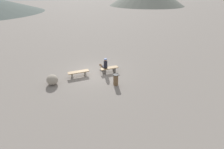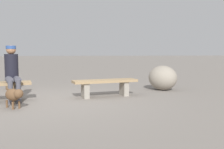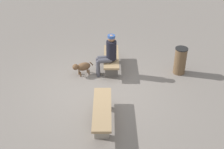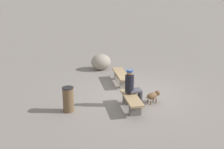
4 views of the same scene
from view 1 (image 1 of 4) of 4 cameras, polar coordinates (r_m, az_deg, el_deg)
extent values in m
cube|color=gray|center=(14.30, -6.01, 0.52)|extent=(210.00, 210.00, 0.06)
cube|color=gray|center=(13.74, -13.60, -0.31)|extent=(0.18, 0.37, 0.38)
cube|color=gray|center=(13.88, -9.24, 0.44)|extent=(0.18, 0.37, 0.38)
cube|color=#A3845B|center=(13.70, -11.50, 0.90)|extent=(1.73, 0.67, 0.06)
cube|color=#605B56|center=(14.04, -2.62, 1.15)|extent=(0.20, 0.40, 0.39)
cube|color=#605B56|center=(14.32, 0.73, 1.73)|extent=(0.20, 0.40, 0.39)
cube|color=#A3845B|center=(14.08, -0.94, 2.28)|extent=(1.57, 0.67, 0.06)
cylinder|color=black|center=(13.81, -2.24, 3.56)|extent=(0.31, 0.31, 0.59)
sphere|color=#A3704C|center=(13.65, -2.27, 5.06)|extent=(0.22, 0.22, 0.22)
cylinder|color=#2D4C8C|center=(13.63, -2.27, 5.29)|extent=(0.23, 0.23, 0.08)
cylinder|color=#4C4C56|center=(14.13, -2.29, 2.84)|extent=(0.25, 0.44, 0.15)
cylinder|color=#4C4C56|center=(14.41, -2.64, 2.18)|extent=(0.11, 0.11, 0.53)
cylinder|color=#4C4C56|center=(14.06, -2.90, 2.70)|extent=(0.25, 0.44, 0.15)
cylinder|color=#4C4C56|center=(14.35, -3.24, 2.04)|extent=(0.11, 0.11, 0.53)
ellipsoid|color=brown|center=(14.76, -3.37, 2.86)|extent=(0.45, 0.50, 0.25)
sphere|color=brown|center=(14.91, -4.08, 3.32)|extent=(0.19, 0.19, 0.19)
cylinder|color=brown|center=(14.89, -3.91, 2.22)|extent=(0.04, 0.04, 0.16)
cylinder|color=brown|center=(14.98, -3.53, 2.38)|extent=(0.04, 0.04, 0.16)
cylinder|color=brown|center=(14.71, -3.17, 1.91)|extent=(0.04, 0.04, 0.16)
cylinder|color=brown|center=(14.80, -2.79, 2.08)|extent=(0.04, 0.04, 0.16)
cylinder|color=brown|center=(14.58, -2.68, 2.71)|extent=(0.09, 0.12, 0.15)
cylinder|color=brown|center=(12.25, 1.31, -1.89)|extent=(0.36, 0.36, 0.83)
cylinder|color=black|center=(12.04, 1.33, -0.11)|extent=(0.39, 0.39, 0.03)
ellipsoid|color=gray|center=(13.13, -19.87, -1.69)|extent=(1.03, 1.11, 0.76)
camera|label=2|loc=(19.49, -8.98, 11.43)|focal=40.37mm
camera|label=3|loc=(12.72, -41.45, 14.86)|focal=49.43mm
camera|label=4|loc=(16.59, 34.85, 15.89)|focal=48.38mm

